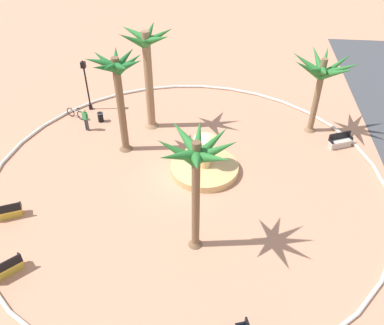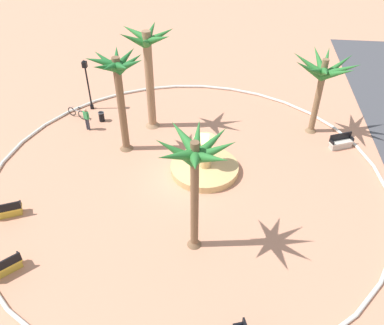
{
  "view_description": "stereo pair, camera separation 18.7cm",
  "coord_description": "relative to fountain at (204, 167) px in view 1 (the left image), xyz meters",
  "views": [
    {
      "loc": [
        18.41,
        2.25,
        15.66
      ],
      "look_at": [
        -0.22,
        0.31,
        1.0
      ],
      "focal_mm": 37.36,
      "sensor_mm": 36.0,
      "label": 1
    },
    {
      "loc": [
        18.39,
        2.44,
        15.66
      ],
      "look_at": [
        -0.22,
        0.31,
        1.0
      ],
      "focal_mm": 37.36,
      "sensor_mm": 36.0,
      "label": 2
    }
  ],
  "objects": [
    {
      "name": "plaza_curb",
      "position": [
        0.72,
        -1.03,
        -0.24
      ],
      "size": [
        23.68,
        23.68,
        0.2
      ],
      "primitive_type": "torus",
      "color": "silver",
      "rests_on": "ground"
    },
    {
      "name": "bench_southeast",
      "position": [
        8.56,
        -8.58,
        0.01
      ],
      "size": [
        1.5,
        1.47,
        1.0
      ],
      "color": "gold",
      "rests_on": "ground"
    },
    {
      "name": "person_cyclist_helmet",
      "position": [
        -3.72,
        -8.61,
        0.61
      ],
      "size": [
        0.32,
        0.49,
        1.7
      ],
      "color": "#33333D",
      "rests_on": "ground"
    },
    {
      "name": "ground_plane",
      "position": [
        0.72,
        -1.03,
        -0.34
      ],
      "size": [
        80.0,
        80.0,
        0.0
      ],
      "primitive_type": "plane",
      "color": "tan"
    },
    {
      "name": "fountain",
      "position": [
        0.0,
        0.0,
        0.0
      ],
      "size": [
        4.19,
        4.19,
        2.47
      ],
      "color": "tan",
      "rests_on": "ground"
    },
    {
      "name": "palm_tree_far_side",
      "position": [
        -1.75,
        -5.36,
        4.79
      ],
      "size": [
        3.55,
        3.56,
        6.68
      ],
      "color": "brown",
      "rests_on": "ground"
    },
    {
      "name": "bench_west",
      "position": [
        5.04,
        -10.26,
        0.01
      ],
      "size": [
        1.13,
        1.66,
        1.0
      ],
      "color": "gold",
      "rests_on": "ground"
    },
    {
      "name": "lamppost",
      "position": [
        -6.59,
        -9.27,
        2.0
      ],
      "size": [
        0.32,
        0.32,
        3.99
      ],
      "color": "black",
      "rests_on": "ground"
    },
    {
      "name": "bicycle_red_frame",
      "position": [
        -5.21,
        -9.93,
        0.04
      ],
      "size": [
        0.75,
        1.6,
        0.94
      ],
      "color": "black",
      "rests_on": "ground"
    },
    {
      "name": "palm_tree_near_fountain",
      "position": [
        5.86,
        0.03,
        4.89
      ],
      "size": [
        3.73,
        3.62,
        6.57
      ],
      "color": "brown",
      "rests_on": "ground"
    },
    {
      "name": "palm_tree_mid_plaza",
      "position": [
        -5.29,
        7.06,
        4.06
      ],
      "size": [
        4.57,
        4.36,
        5.64
      ],
      "color": "brown",
      "rests_on": "ground"
    },
    {
      "name": "trash_bin",
      "position": [
        -4.95,
        -7.99,
        0.05
      ],
      "size": [
        0.46,
        0.46,
        0.73
      ],
      "color": "black",
      "rests_on": "ground"
    },
    {
      "name": "bench_east",
      "position": [
        -3.53,
        8.77,
        0.01
      ],
      "size": [
        1.09,
        1.67,
        1.0
      ],
      "color": "beige",
      "rests_on": "ground"
    },
    {
      "name": "palm_tree_by_curb",
      "position": [
        -4.74,
        -4.15,
        4.58
      ],
      "size": [
        3.72,
        3.65,
        7.18
      ],
      "color": "#8E6B4C",
      "rests_on": "ground"
    }
  ]
}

